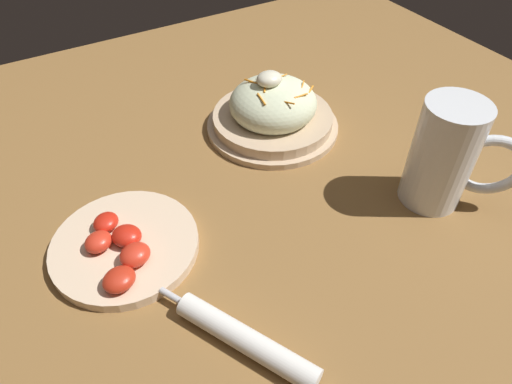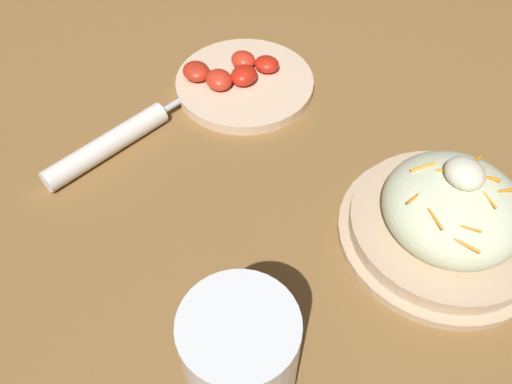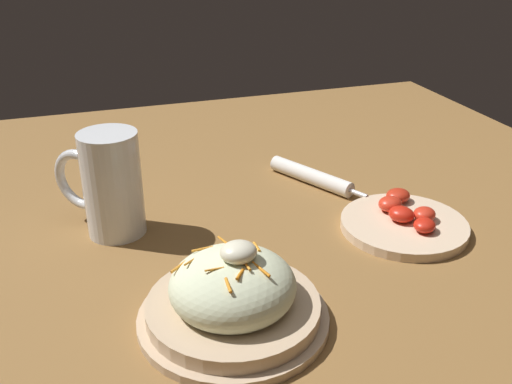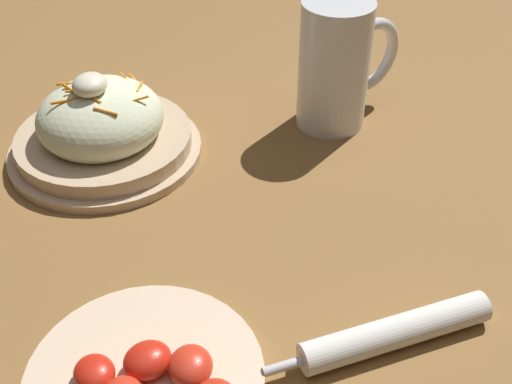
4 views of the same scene
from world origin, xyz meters
The scene contains 5 objects.
ground_plane centered at (0.00, 0.00, 0.00)m, with size 1.43×1.43×0.00m, color olive.
salad_plate centered at (0.11, 0.21, 0.04)m, with size 0.24×0.24×0.11m.
beer_mug centered at (0.23, -0.07, 0.07)m, with size 0.13×0.13×0.17m.
napkin_roll centered at (-0.14, -0.14, 0.01)m, with size 0.12×0.20×0.03m.
tomato_plate centered at (-0.21, 0.07, 0.01)m, with size 0.20×0.20×0.04m.
Camera 3 is at (0.27, 0.77, 0.46)m, focal length 40.47 mm.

